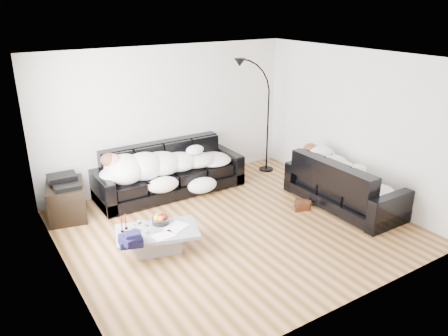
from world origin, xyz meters
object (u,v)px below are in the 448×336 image
sofa_back (170,170)px  wine_glass_b (134,230)px  stereo (64,181)px  sleeper_right (346,171)px  fruit_bowl (160,219)px  wine_glass_a (139,225)px  shoes (302,205)px  floor_lamp (268,122)px  wine_glass_c (147,227)px  sleeper_back (170,160)px  sofa_right (344,183)px  candle_right (126,222)px  candle_left (122,224)px  coffee_table (158,240)px  av_cabinet (66,200)px

sofa_back → wine_glass_b: size_ratio=15.76×
sofa_back → stereo: (-1.86, 0.02, 0.19)m
sofa_back → sleeper_right: bearing=-42.7°
fruit_bowl → wine_glass_b: (-0.45, -0.14, 0.01)m
wine_glass_a → shoes: 2.90m
wine_glass_b → shoes: 3.00m
wine_glass_b → floor_lamp: floor_lamp is taller
wine_glass_a → wine_glass_c: (0.07, -0.11, -0.00)m
sofa_back → stereo: size_ratio=6.14×
sleeper_back → sleeper_right: size_ratio=1.27×
sofa_right → shoes: (-0.67, 0.29, -0.37)m
shoes → sofa_right: bearing=5.9°
sleeper_back → wine_glass_c: 2.09m
stereo → fruit_bowl: bearing=-57.1°
sofa_back → floor_lamp: floor_lamp is taller
sleeper_right → candle_right: 3.73m
candle_left → candle_right: size_ratio=1.05×
sleeper_right → candle_left: size_ratio=7.42×
sofa_back → wine_glass_c: size_ratio=14.82×
sleeper_right → shoes: bearing=66.6°
floor_lamp → sofa_back: bearing=156.2°
sofa_back → fruit_bowl: (-0.92, -1.59, -0.04)m
wine_glass_a → candle_right: (-0.14, 0.16, 0.02)m
sofa_right → wine_glass_a: size_ratio=11.00×
wine_glass_c → stereo: stereo is taller
sofa_back → wine_glass_a: (-1.26, -1.64, -0.02)m
stereo → wine_glass_c: bearing=-66.6°
candle_left → candle_right: 0.10m
candle_left → sleeper_back: bearing=45.3°
coffee_table → sleeper_back: bearing=58.3°
wine_glass_c → av_cabinet: av_cabinet is taller
sofa_right → sleeper_back: 3.07m
sleeper_right → floor_lamp: bearing=2.2°
wine_glass_c → floor_lamp: floor_lamp is taller
wine_glass_a → floor_lamp: (3.45, 1.60, 0.61)m
wine_glass_b → stereo: 1.84m
sleeper_right → fruit_bowl: size_ratio=7.42×
sleeper_right → av_cabinet: (-4.13, 2.13, -0.35)m
sofa_right → shoes: bearing=66.6°
candle_left → stereo: 1.62m
candle_right → sleeper_back: bearing=45.8°
shoes → floor_lamp: floor_lamp is taller
sleeper_back → sleeper_right: 3.06m
floor_lamp → shoes: bearing=-131.0°
wine_glass_c → sofa_right: bearing=-5.7°
sleeper_back → candle_right: bearing=-134.2°
sleeper_right → wine_glass_c: bearing=84.3°
sofa_back → coffee_table: sofa_back is taller
coffee_table → av_cabinet: bearing=114.5°
av_cabinet → candle_left: bearing=-63.7°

